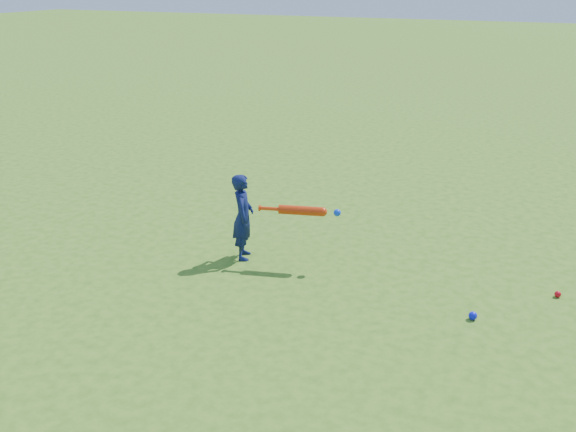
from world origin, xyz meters
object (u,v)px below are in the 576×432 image
object	(u,v)px
child	(243,217)
bat_swing	(304,211)
ground_ball_red	(558,294)
ground_ball_blue	(473,316)

from	to	relation	value
child	bat_swing	size ratio (longest dim) A/B	1.12
child	ground_ball_red	world-z (taller)	child
ground_ball_blue	bat_swing	xyz separation A→B (m)	(-1.88, 0.49, 0.58)
child	ground_ball_blue	size ratio (longest dim) A/B	12.18
ground_ball_red	ground_ball_blue	xyz separation A→B (m)	(-0.69, -0.78, 0.01)
ground_ball_red	ground_ball_blue	size ratio (longest dim) A/B	0.81
ground_ball_red	ground_ball_blue	world-z (taller)	ground_ball_blue
child	ground_ball_red	size ratio (longest dim) A/B	15.09
ground_ball_red	bat_swing	distance (m)	2.66
child	ground_ball_blue	xyz separation A→B (m)	(2.56, -0.38, -0.44)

